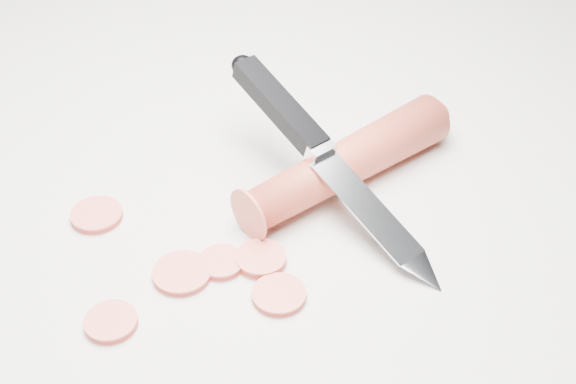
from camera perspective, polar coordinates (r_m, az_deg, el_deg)
The scene contains 9 objects.
ground at distance 0.58m, azimuth -2.55°, elevation -1.83°, with size 2.40×2.40×0.00m, color silver.
carrot at distance 0.60m, azimuth 4.20°, elevation 2.10°, with size 0.03×0.03×0.18m, color red.
carrot_slice_0 at distance 0.59m, azimuth -13.45°, elevation -1.62°, with size 0.04×0.04×0.01m, color #ED5E4A.
carrot_slice_1 at distance 0.54m, azimuth -4.78°, elevation -5.04°, with size 0.03×0.03×0.01m, color #ED5E4A.
carrot_slice_2 at distance 0.52m, azimuth -12.47°, elevation -9.03°, with size 0.03×0.03×0.01m, color #ED5E4A.
carrot_slice_3 at distance 0.52m, azimuth -0.64°, elevation -7.34°, with size 0.04×0.04×0.01m, color #ED5E4A.
carrot_slice_4 at distance 0.54m, azimuth -7.56°, elevation -5.77°, with size 0.04×0.04×0.01m, color #ED5E4A.
carrot_slice_5 at distance 0.54m, azimuth -1.94°, elevation -4.80°, with size 0.03×0.03×0.01m, color #ED5E4A.
kitchen_knife at distance 0.56m, azimuth 3.18°, elevation 2.20°, with size 0.22×0.09×0.08m, color silver, non-canonical shape.
Camera 1 is at (0.25, -0.35, 0.39)m, focal length 50.00 mm.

